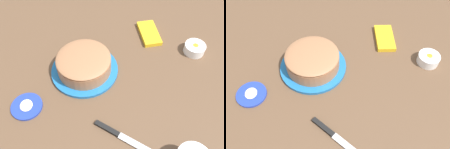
% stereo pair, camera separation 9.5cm
% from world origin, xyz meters
% --- Properties ---
extents(ground_plane, '(1.54, 1.54, 0.00)m').
position_xyz_m(ground_plane, '(0.00, 0.00, 0.00)').
color(ground_plane, brown).
extents(frosted_cake, '(0.27, 0.27, 0.09)m').
position_xyz_m(frosted_cake, '(-0.12, -0.14, 0.04)').
color(frosted_cake, '#1E6BB2').
rests_on(frosted_cake, ground_plane).
extents(frosting_tub_lid, '(0.12, 0.12, 0.02)m').
position_xyz_m(frosting_tub_lid, '(-0.02, -0.39, 0.01)').
color(frosting_tub_lid, '#233DAD').
rests_on(frosting_tub_lid, ground_plane).
extents(spreading_knife, '(0.19, 0.17, 0.01)m').
position_xyz_m(spreading_knife, '(0.19, -0.10, 0.01)').
color(spreading_knife, silver).
rests_on(spreading_knife, ground_plane).
extents(sprinkle_bowl_orange, '(0.09, 0.09, 0.04)m').
position_xyz_m(sprinkle_bowl_orange, '(-0.07, 0.34, 0.02)').
color(sprinkle_bowl_orange, white).
rests_on(sprinkle_bowl_orange, ground_plane).
extents(candy_box_lower, '(0.17, 0.10, 0.02)m').
position_xyz_m(candy_box_lower, '(-0.24, 0.20, 0.01)').
color(candy_box_lower, yellow).
rests_on(candy_box_lower, ground_plane).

